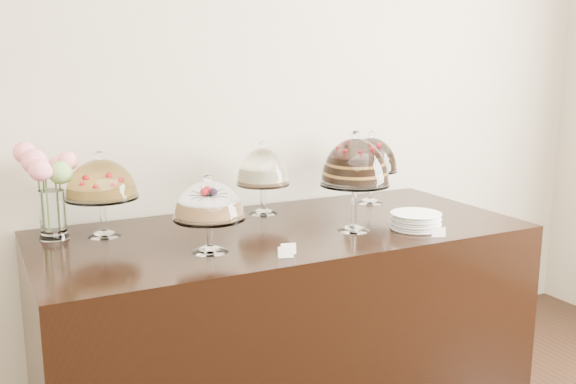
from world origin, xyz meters
name	(u,v)px	position (x,y,z in m)	size (l,w,h in m)	color
wall_back	(213,91)	(0.00, 3.00, 1.50)	(5.00, 0.04, 3.00)	#BDB398
display_counter	(283,321)	(0.12, 2.45, 0.45)	(2.20, 1.00, 0.90)	black
cake_stand_sugar_sponge	(209,204)	(-0.30, 2.26, 1.10)	(0.29, 0.29, 0.32)	white
cake_stand_choco_layer	(355,165)	(0.40, 2.28, 1.20)	(0.31, 0.31, 0.45)	white
cake_stand_cheesecake	(263,170)	(0.17, 2.76, 1.12)	(0.27, 0.27, 0.37)	white
cake_stand_dark_choco	(371,158)	(0.78, 2.73, 1.14)	(0.29, 0.29, 0.39)	white
cake_stand_fruit_tart	(101,183)	(-0.63, 2.69, 1.14)	(0.31, 0.31, 0.37)	white
flower_vase	(49,181)	(-0.83, 2.76, 1.15)	(0.25, 0.29, 0.41)	white
plate_stack	(416,221)	(0.66, 2.18, 0.94)	(0.22, 0.22, 0.07)	white
price_card_left	(286,252)	(-0.06, 2.05, 0.92)	(0.06, 0.01, 0.04)	white
price_card_right	(439,232)	(0.66, 2.02, 0.92)	(0.06, 0.01, 0.04)	white
price_card_extra	(288,249)	(-0.03, 2.09, 0.92)	(0.06, 0.01, 0.04)	white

